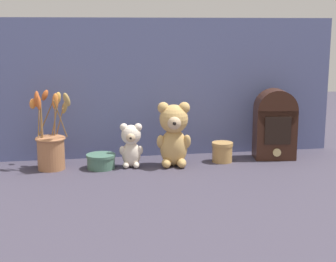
{
  "coord_description": "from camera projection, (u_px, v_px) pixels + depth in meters",
  "views": [
    {
      "loc": [
        -0.32,
        -1.87,
        0.52
      ],
      "look_at": [
        0.0,
        0.02,
        0.13
      ],
      "focal_mm": 55.0,
      "sensor_mm": 36.0,
      "label": 1
    }
  ],
  "objects": [
    {
      "name": "flower_vase",
      "position": [
        51.0,
        145.0,
        1.9
      ],
      "size": [
        0.16,
        0.17,
        0.3
      ],
      "color": "#AD7047",
      "rests_on": "ground"
    },
    {
      "name": "teddy_bear_large",
      "position": [
        174.0,
        133.0,
        1.93
      ],
      "size": [
        0.13,
        0.12,
        0.24
      ],
      "color": "tan",
      "rests_on": "ground"
    },
    {
      "name": "teddy_bear_medium",
      "position": [
        131.0,
        144.0,
        1.93
      ],
      "size": [
        0.09,
        0.08,
        0.17
      ],
      "color": "beige",
      "rests_on": "ground"
    },
    {
      "name": "vintage_radio",
      "position": [
        275.0,
        123.0,
        2.04
      ],
      "size": [
        0.17,
        0.12,
        0.28
      ],
      "color": "#381E14",
      "rests_on": "ground"
    },
    {
      "name": "decorative_tin_tall",
      "position": [
        222.0,
        152.0,
        2.01
      ],
      "size": [
        0.08,
        0.08,
        0.08
      ],
      "color": "tan",
      "rests_on": "ground"
    },
    {
      "name": "ground_plane",
      "position": [
        169.0,
        165.0,
        1.96
      ],
      "size": [
        4.0,
        4.0,
        0.0
      ],
      "primitive_type": "plane",
      "color": "#3D3847"
    },
    {
      "name": "decorative_tin_short",
      "position": [
        101.0,
        161.0,
        1.92
      ],
      "size": [
        0.11,
        0.11,
        0.05
      ],
      "color": "#47705B",
      "rests_on": "ground"
    },
    {
      "name": "backdrop_wall",
      "position": [
        162.0,
        88.0,
        2.07
      ],
      "size": [
        1.43,
        0.02,
        0.55
      ],
      "color": "slate",
      "rests_on": "ground"
    }
  ]
}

